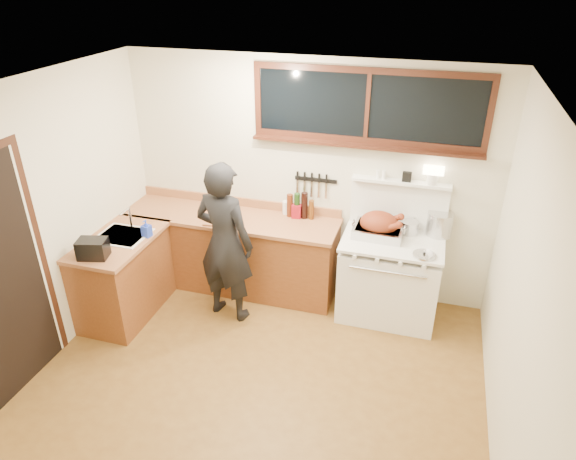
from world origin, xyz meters
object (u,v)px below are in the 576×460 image
(cutting_board, at_px, (222,217))
(roast_turkey, at_px, (379,226))
(vintage_stove, at_px, (390,275))
(man, at_px, (225,243))

(cutting_board, height_order, roast_turkey, roast_turkey)
(vintage_stove, distance_m, roast_turkey, 0.56)
(roast_turkey, bearing_deg, vintage_stove, -16.40)
(vintage_stove, height_order, roast_turkey, vintage_stove)
(man, distance_m, roast_turkey, 1.58)
(vintage_stove, height_order, man, man)
(man, bearing_deg, vintage_stove, 17.01)
(cutting_board, bearing_deg, man, -64.52)
(cutting_board, bearing_deg, vintage_stove, 3.71)
(roast_turkey, bearing_deg, man, -159.69)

